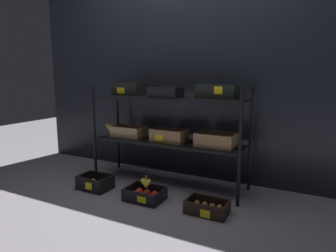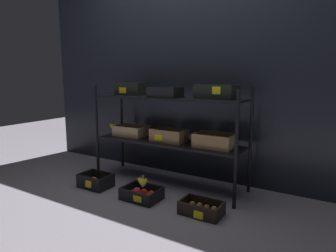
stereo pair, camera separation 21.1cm
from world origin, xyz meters
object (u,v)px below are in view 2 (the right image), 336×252
display_rack (170,119)px  crate_ground_apple_red (142,194)px  crate_ground_orange (96,182)px  banana_bunch_loose (143,182)px  crate_ground_kiwi (201,209)px

display_rack → crate_ground_apple_red: size_ratio=4.93×
crate_ground_orange → banana_bunch_loose: banana_bunch_loose is taller
display_rack → banana_bunch_loose: (0.00, -0.48, -0.52)m
crate_ground_apple_red → banana_bunch_loose: bearing=-16.4°
display_rack → banana_bunch_loose: 0.71m
crate_ground_orange → banana_bunch_loose: (0.60, -0.01, 0.11)m
crate_ground_apple_red → banana_bunch_loose: 0.12m
crate_ground_orange → crate_ground_kiwi: 1.19m
crate_ground_apple_red → crate_ground_kiwi: 0.60m
banana_bunch_loose → crate_ground_apple_red: bearing=163.6°
banana_bunch_loose → crate_ground_kiwi: bearing=1.4°
crate_ground_kiwi → banana_bunch_loose: bearing=-178.6°
display_rack → crate_ground_kiwi: bearing=-38.6°
crate_ground_orange → display_rack: bearing=38.7°
display_rack → crate_ground_kiwi: display_rack is taller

